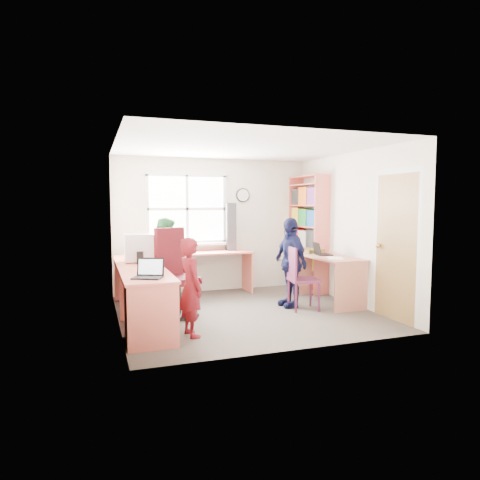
{
  "coord_description": "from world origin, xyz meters",
  "views": [
    {
      "loc": [
        -2.1,
        -5.81,
        1.61
      ],
      "look_at": [
        0.0,
        0.25,
        1.05
      ],
      "focal_mm": 32.0,
      "sensor_mm": 36.0,
      "label": 1
    }
  ],
  "objects": [
    {
      "name": "room",
      "position": [
        0.01,
        0.1,
        1.22
      ],
      "size": [
        3.64,
        3.44,
        2.44
      ],
      "color": "#443C36",
      "rests_on": "ground"
    },
    {
      "name": "l_desk",
      "position": [
        -1.31,
        -0.28,
        0.46
      ],
      "size": [
        2.38,
        2.95,
        0.75
      ],
      "color": "#FF7866",
      "rests_on": "ground"
    },
    {
      "name": "right_desk",
      "position": [
        1.49,
        0.16,
        0.55
      ],
      "size": [
        0.61,
        1.31,
        0.76
      ],
      "rotation": [
        0.0,
        0.0,
        0.0
      ],
      "color": "tan",
      "rests_on": "ground"
    },
    {
      "name": "bookshelf",
      "position": [
        1.65,
        1.19,
        1.0
      ],
      "size": [
        0.3,
        1.02,
        2.1
      ],
      "color": "#FF7866",
      "rests_on": "ground"
    },
    {
      "name": "swivel_chair",
      "position": [
        -1.0,
        0.18,
        0.54
      ],
      "size": [
        0.75,
        0.75,
        1.25
      ],
      "rotation": [
        0.0,
        0.0,
        0.37
      ],
      "color": "black",
      "rests_on": "ground"
    },
    {
      "name": "wooden_chair",
      "position": [
        0.81,
        -0.12,
        0.52
      ],
      "size": [
        0.47,
        0.47,
        0.95
      ],
      "rotation": [
        0.0,
        0.0,
        -0.14
      ],
      "color": "#5E1F3C",
      "rests_on": "ground"
    },
    {
      "name": "crt_monitor",
      "position": [
        -1.46,
        0.52,
        0.96
      ],
      "size": [
        0.43,
        0.39,
        0.41
      ],
      "rotation": [
        0.0,
        0.0,
        -0.04
      ],
      "color": "silver",
      "rests_on": "l_desk"
    },
    {
      "name": "laptop_left",
      "position": [
        -1.5,
        -0.86,
        0.8
      ],
      "size": [
        0.4,
        0.38,
        0.22
      ],
      "rotation": [
        0.0,
        0.0,
        -0.43
      ],
      "color": "black",
      "rests_on": "l_desk"
    },
    {
      "name": "laptop_right",
      "position": [
        1.43,
        0.33,
        0.81
      ],
      "size": [
        0.3,
        0.34,
        0.21
      ],
      "rotation": [
        0.0,
        0.0,
        1.41
      ],
      "color": "black",
      "rests_on": "right_desk"
    },
    {
      "name": "speaker_a",
      "position": [
        -1.47,
        0.32,
        0.84
      ],
      "size": [
        0.1,
        0.1,
        0.17
      ],
      "rotation": [
        0.0,
        0.0,
        -0.21
      ],
      "color": "black",
      "rests_on": "l_desk"
    },
    {
      "name": "speaker_b",
      "position": [
        -1.48,
        0.8,
        0.84
      ],
      "size": [
        0.1,
        0.1,
        0.18
      ],
      "rotation": [
        0.0,
        0.0,
        0.09
      ],
      "color": "black",
      "rests_on": "l_desk"
    },
    {
      "name": "cd_tower",
      "position": [
        0.27,
        1.52,
        1.18
      ],
      "size": [
        0.19,
        0.17,
        0.86
      ],
      "rotation": [
        0.0,
        0.0,
        -0.1
      ],
      "color": "black",
      "rests_on": "l_desk"
    },
    {
      "name": "game_box",
      "position": [
        1.46,
        0.68,
        0.79
      ],
      "size": [
        0.35,
        0.35,
        0.07
      ],
      "rotation": [
        0.0,
        0.0,
        0.07
      ],
      "color": "red",
      "rests_on": "right_desk"
    },
    {
      "name": "paper_a",
      "position": [
        -1.42,
        -0.42,
        0.75
      ],
      "size": [
        0.23,
        0.33,
        0.0
      ],
      "rotation": [
        0.0,
        0.0,
        0.02
      ],
      "color": "white",
      "rests_on": "l_desk"
    },
    {
      "name": "paper_b",
      "position": [
        1.43,
        -0.1,
        0.76
      ],
      "size": [
        0.35,
        0.39,
        0.0
      ],
      "rotation": [
        0.0,
        0.0,
        -0.44
      ],
      "color": "white",
      "rests_on": "right_desk"
    },
    {
      "name": "potted_plant",
      "position": [
        -0.74,
        1.48,
        0.89
      ],
      "size": [
        0.18,
        0.16,
        0.29
      ],
      "primitive_type": "imported",
      "rotation": [
        0.0,
        0.0,
        -0.24
      ],
      "color": "#286532",
      "rests_on": "l_desk"
    },
    {
      "name": "person_red",
      "position": [
        -1.0,
        -0.83,
        0.6
      ],
      "size": [
        0.35,
        0.48,
        1.2
      ],
      "primitive_type": "imported",
      "rotation": [
        0.0,
        0.0,
        1.73
      ],
      "color": "maroon",
      "rests_on": "ground"
    },
    {
      "name": "person_green",
      "position": [
        -0.99,
        0.96,
        0.69
      ],
      "size": [
        0.53,
        0.68,
        1.38
      ],
      "primitive_type": "imported",
      "rotation": [
        0.0,
        0.0,
        1.56
      ],
      "color": "#2F763D",
      "rests_on": "ground"
    },
    {
      "name": "person_navy",
      "position": [
        0.78,
        0.13,
        0.69
      ],
      "size": [
        0.41,
        0.84,
        1.38
      ],
      "primitive_type": "imported",
      "rotation": [
        0.0,
        0.0,
        -1.48
      ],
      "color": "#12153A",
      "rests_on": "ground"
    }
  ]
}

